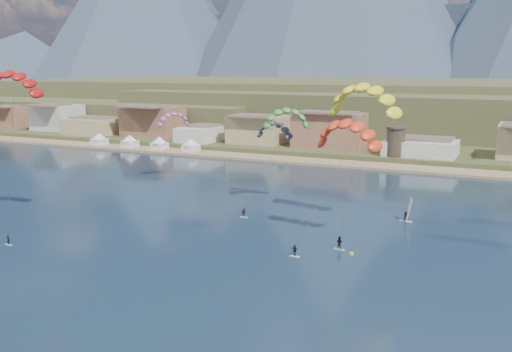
# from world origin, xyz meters

# --- Properties ---
(ground) EXTENTS (2400.00, 2400.00, 0.00)m
(ground) POSITION_xyz_m (0.00, 0.00, 0.00)
(ground) COLOR black
(ground) RESTS_ON ground
(beach) EXTENTS (2200.00, 12.00, 0.90)m
(beach) POSITION_xyz_m (0.00, 106.00, 0.25)
(beach) COLOR tan
(beach) RESTS_ON ground
(land) EXTENTS (2200.00, 900.00, 4.00)m
(land) POSITION_xyz_m (0.00, 560.00, 0.00)
(land) COLOR brown
(land) RESTS_ON ground
(foothills) EXTENTS (940.00, 210.00, 18.00)m
(foothills) POSITION_xyz_m (22.39, 232.47, 9.08)
(foothills) COLOR brown
(foothills) RESTS_ON ground
(town) EXTENTS (400.00, 24.00, 12.00)m
(town) POSITION_xyz_m (-40.00, 122.00, 8.00)
(town) COLOR silver
(town) RESTS_ON ground
(watchtower) EXTENTS (5.82, 5.82, 8.60)m
(watchtower) POSITION_xyz_m (5.00, 114.00, 6.37)
(watchtower) COLOR #47382D
(watchtower) RESTS_ON ground
(beach_tents) EXTENTS (43.40, 6.40, 5.00)m
(beach_tents) POSITION_xyz_m (-76.25, 106.00, 3.71)
(beach_tents) COLOR white
(beach_tents) RESTS_ON ground
(kitesurfer_red) EXTENTS (14.52, 14.28, 28.50)m
(kitesurfer_red) POSITION_xyz_m (-40.81, 22.09, 24.86)
(kitesurfer_red) COLOR silver
(kitesurfer_red) RESTS_ON ground
(kitesurfer_yellow) EXTENTS (14.10, 18.70, 26.97)m
(kitesurfer_yellow) POSITION_xyz_m (13.47, 45.53, 22.40)
(kitesurfer_yellow) COLOR silver
(kitesurfer_yellow) RESTS_ON ground
(kitesurfer_orange) EXTENTS (11.50, 13.65, 21.35)m
(kitesurfer_orange) POSITION_xyz_m (13.80, 35.50, 17.68)
(kitesurfer_orange) COLOR silver
(kitesurfer_orange) RESTS_ON ground
(kitesurfer_green) EXTENTS (9.70, 14.65, 21.13)m
(kitesurfer_green) POSITION_xyz_m (-3.40, 52.39, 17.90)
(kitesurfer_green) COLOR silver
(kitesurfer_green) RESTS_ON ground
(distant_kite_pink) EXTENTS (7.66, 8.13, 18.26)m
(distant_kite_pink) POSITION_xyz_m (-37.57, 65.62, 15.49)
(distant_kite_pink) COLOR #262626
(distant_kite_pink) RESTS_ON ground
(distant_kite_dark) EXTENTS (8.27, 5.89, 18.07)m
(distant_kite_dark) POSITION_xyz_m (-7.26, 55.85, 15.31)
(distant_kite_dark) COLOR #262626
(distant_kite_dark) RESTS_ON ground
(windsurfer) EXTENTS (2.46, 2.71, 4.20)m
(windsurfer) POSITION_xyz_m (20.19, 51.91, 1.34)
(windsurfer) COLOR silver
(windsurfer) RESTS_ON ground
(buoy) EXTENTS (0.63, 0.63, 0.63)m
(buoy) POSITION_xyz_m (16.49, 29.88, 0.11)
(buoy) COLOR yellow
(buoy) RESTS_ON ground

